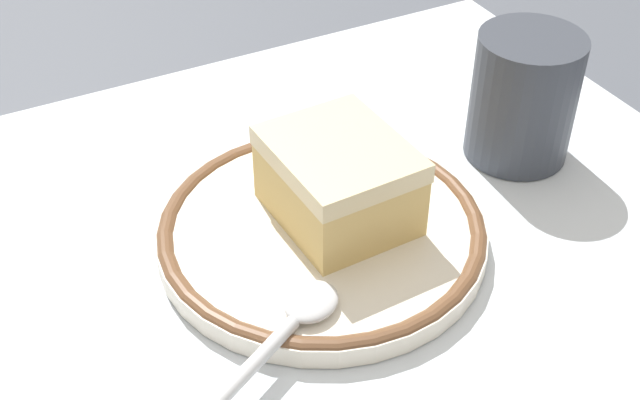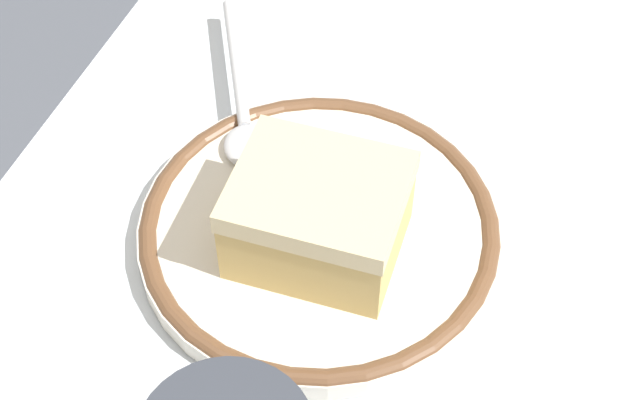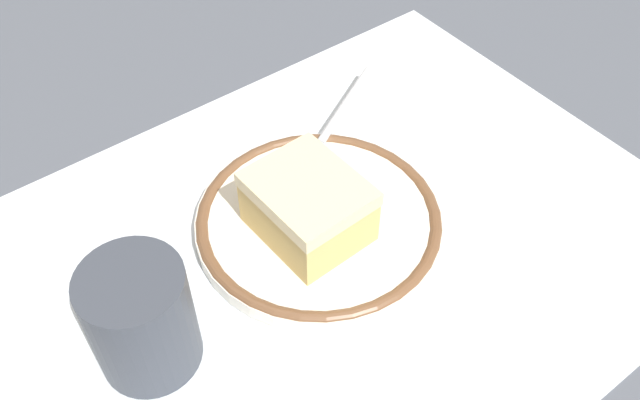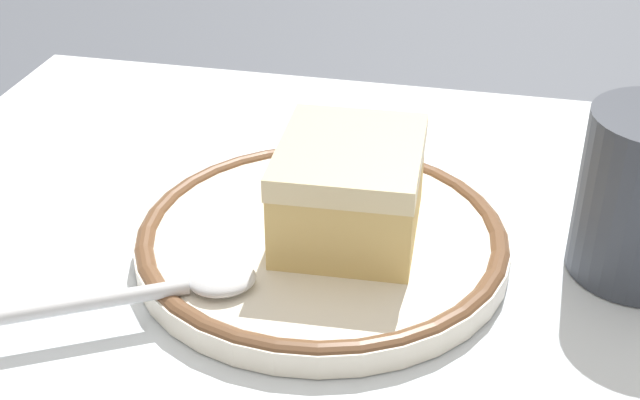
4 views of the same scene
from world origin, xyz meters
name	(u,v)px [view 4 (image 4 of 4)]	position (x,y,z in m)	size (l,w,h in m)	color
ground_plane	(330,233)	(0.00, 0.00, 0.00)	(2.40, 2.40, 0.00)	#4C515B
placemat	(330,232)	(0.00, 0.00, 0.00)	(0.55, 0.42, 0.00)	silver
plate	(320,240)	(0.00, 0.02, 0.01)	(0.20, 0.20, 0.02)	silver
cake_slice	(350,189)	(-0.01, 0.02, 0.04)	(0.08, 0.09, 0.05)	#DBB76B
spoon	(155,291)	(0.07, 0.10, 0.02)	(0.14, 0.09, 0.01)	silver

